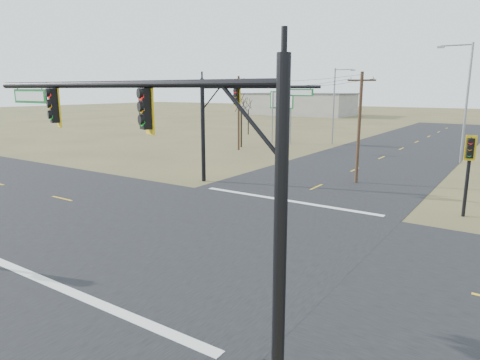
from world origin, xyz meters
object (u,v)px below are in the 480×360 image
Objects in this scene: mast_arm_far at (235,109)px; streetlight_c at (335,102)px; mast_arm_near at (159,142)px; utility_pole_near at (359,126)px; utility_pole_far at (239,112)px; highway_sign at (282,107)px; bare_tree_b at (248,103)px; streetlight_a at (464,97)px; bare_tree_a at (241,102)px; pedestal_signal_ne at (469,158)px.

streetlight_c reaches higher than mast_arm_far.
mast_arm_near is 22.71m from utility_pole_near.
utility_pole_far is at bearing 128.01° from mast_arm_far.
mast_arm_far is 25.63m from highway_sign.
utility_pole_far is (-17.10, 9.73, 0.11)m from utility_pole_near.
highway_sign is at bearing 138.00° from mast_arm_near.
mast_arm_near is 54.83m from bare_tree_b.
streetlight_a is 32.27m from bare_tree_b.
highway_sign is 21.52m from streetlight_a.
bare_tree_a is (-11.34, 17.76, -0.14)m from mast_arm_far.
mast_arm_near is 44.57m from highway_sign.
utility_pole_near is (6.86, 5.85, -1.20)m from mast_arm_far.
streetlight_c is at bearing 159.01° from streetlight_a.
bare_tree_a is at bearing 146.80° from utility_pole_near.
utility_pole_far is at bearing -165.77° from streetlight_a.
highway_sign is at bearing 131.84° from utility_pole_near.
streetlight_c is (-12.35, 43.35, -0.22)m from mast_arm_near.
highway_sign is 0.98× the size of bare_tree_a.
pedestal_signal_ne is at bearing 96.06° from mast_arm_near.
bare_tree_a is (-18.19, 11.91, 1.06)m from utility_pole_near.
utility_pole_far is at bearing 150.37° from utility_pole_near.
streetlight_c reaches higher than bare_tree_b.
mast_arm_far is at bearing -139.52° from utility_pole_near.
utility_pole_near is 21.77m from bare_tree_a.
bare_tree_a is at bearing 127.23° from mast_arm_far.
highway_sign is (0.96, 8.29, 0.28)m from utility_pole_far.
mast_arm_far is at bearing -79.87° from streetlight_c.
utility_pole_near is at bearing -42.34° from highway_sign.
highway_sign is at bearing 115.92° from mast_arm_far.
streetlight_c is (-17.83, 26.03, 1.99)m from pedestal_signal_ne.
utility_pole_near is at bearing -33.20° from bare_tree_a.
mast_arm_near is 1.66× the size of highway_sign.
utility_pole_near is 0.97× the size of utility_pole_far.
mast_arm_far is at bearing -57.45° from bare_tree_a.
utility_pole_near is 1.22× the size of highway_sign.
utility_pole_far is at bearing -90.81° from highway_sign.
highway_sign is 1.12× the size of bare_tree_b.
utility_pole_near is at bearing -60.90° from streetlight_c.
streetlight_c is at bearing 115.87° from utility_pole_near.
mast_arm_far is 9.10m from utility_pole_near.
mast_arm_near reaches higher than pedestal_signal_ne.
utility_pole_far is at bearing -63.36° from bare_tree_a.
utility_pole_far is at bearing -60.84° from bare_tree_b.
highway_sign is (-18.40, 40.58, -0.85)m from mast_arm_near.
utility_pole_near reaches higher than bare_tree_b.
streetlight_a reaches higher than bare_tree_a.
bare_tree_b is (-30.43, 10.66, -1.44)m from streetlight_a.
highway_sign is 6.69m from streetlight_c.
utility_pole_far is 22.56m from streetlight_a.
utility_pole_near reaches higher than bare_tree_a.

